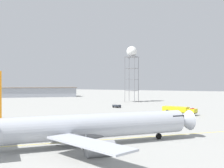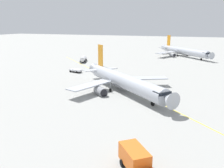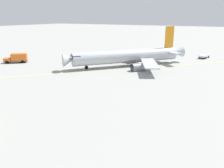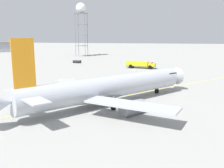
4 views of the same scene
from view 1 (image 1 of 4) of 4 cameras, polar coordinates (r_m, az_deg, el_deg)
ground_plane at (r=44.32m, az=-9.32°, el=-13.29°), size 600.00×600.00×0.00m
airliner_main at (r=46.47m, az=-5.14°, el=-8.95°), size 33.21×29.83×12.34m
baggage_truck_truck at (r=113.74m, az=0.98°, el=-4.54°), size 2.77×3.86×1.22m
fire_tender_truck at (r=92.34m, az=13.57°, el=-5.17°), size 4.84×11.24×2.50m
radar_tower at (r=148.01m, az=4.08°, el=6.03°), size 6.29×6.29×29.51m
terminal_shed at (r=204.27m, az=-17.27°, el=-1.59°), size 60.42×63.24×6.91m
taxiway_centreline at (r=51.60m, az=-0.52°, el=-11.32°), size 118.42×115.46×0.01m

